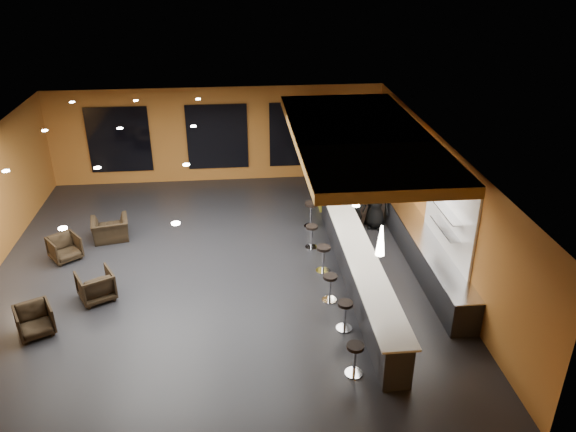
{
  "coord_description": "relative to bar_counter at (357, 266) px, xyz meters",
  "views": [
    {
      "loc": [
        0.65,
        -13.27,
        8.09
      ],
      "look_at": [
        2.0,
        0.5,
        1.3
      ],
      "focal_mm": 35.0,
      "sensor_mm": 36.0,
      "label": 1
    }
  ],
  "objects": [
    {
      "name": "window_center",
      "position": [
        -3.65,
        7.44,
        1.2
      ],
      "size": [
        2.2,
        0.06,
        2.4
      ],
      "primitive_type": "cube",
      "color": "black",
      "rests_on": "wall_back"
    },
    {
      "name": "wall_right",
      "position": [
        2.4,
        1.0,
        1.25
      ],
      "size": [
        0.1,
        13.0,
        3.5
      ],
      "primitive_type": "cube",
      "color": "#A66325",
      "rests_on": "floor"
    },
    {
      "name": "armchair_d",
      "position": [
        -6.84,
        3.06,
        -0.16
      ],
      "size": [
        1.22,
        1.12,
        0.68
      ],
      "primitive_type": "imported",
      "rotation": [
        0.0,
        0.0,
        3.35
      ],
      "color": "black",
      "rests_on": "floor"
    },
    {
      "name": "tile_backsplash",
      "position": [
        2.31,
        0.0,
        1.5
      ],
      "size": [
        0.06,
        3.2,
        2.4
      ],
      "primitive_type": "cube",
      "color": "white",
      "rests_on": "wall_right"
    },
    {
      "name": "pendant_2",
      "position": [
        0.0,
        3.0,
        1.85
      ],
      "size": [
        0.2,
        0.2,
        0.7
      ],
      "primitive_type": "cone",
      "color": "white",
      "rests_on": "wood_soffit"
    },
    {
      "name": "window_right",
      "position": [
        -0.65,
        7.44,
        1.2
      ],
      "size": [
        2.2,
        0.06,
        2.4
      ],
      "primitive_type": "cube",
      "color": "black",
      "rests_on": "wall_back"
    },
    {
      "name": "wood_soffit",
      "position": [
        0.35,
        2.0,
        2.86
      ],
      "size": [
        3.6,
        8.0,
        0.28
      ],
      "primitive_type": "cube",
      "color": "#AF7A33",
      "rests_on": "ceiling"
    },
    {
      "name": "bar_stool_4",
      "position": [
        -0.91,
        1.97,
        -0.04
      ],
      "size": [
        0.36,
        0.36,
        0.72
      ],
      "rotation": [
        0.0,
        0.0,
        -0.36
      ],
      "color": "silver",
      "rests_on": "floor"
    },
    {
      "name": "prep_counter",
      "position": [
        2.0,
        0.5,
        -0.07
      ],
      "size": [
        0.7,
        6.0,
        0.86
      ],
      "primitive_type": "cube",
      "color": "black",
      "rests_on": "floor"
    },
    {
      "name": "column",
      "position": [
        0.0,
        4.6,
        1.25
      ],
      "size": [
        0.6,
        0.6,
        3.5
      ],
      "primitive_type": "cube",
      "color": "#A79B25",
      "rests_on": "floor"
    },
    {
      "name": "staff_c",
      "position": [
        1.24,
        3.07,
        0.31
      ],
      "size": [
        0.92,
        0.76,
        1.63
      ],
      "primitive_type": "imported",
      "rotation": [
        0.0,
        0.0,
        -0.35
      ],
      "color": "black",
      "rests_on": "floor"
    },
    {
      "name": "bar_stool_1",
      "position": [
        -0.68,
        -1.91,
        -0.03
      ],
      "size": [
        0.37,
        0.37,
        0.74
      ],
      "rotation": [
        0.0,
        0.0,
        -0.01
      ],
      "color": "silver",
      "rests_on": "floor"
    },
    {
      "name": "pendant_0",
      "position": [
        0.0,
        -2.0,
        1.85
      ],
      "size": [
        0.2,
        0.2,
        0.7
      ],
      "primitive_type": "cone",
      "color": "white",
      "rests_on": "wood_soffit"
    },
    {
      "name": "bar_stool_2",
      "position": [
        -0.83,
        -0.74,
        -0.03
      ],
      "size": [
        0.37,
        0.37,
        0.73
      ],
      "rotation": [
        0.0,
        0.0,
        0.23
      ],
      "color": "silver",
      "rests_on": "floor"
    },
    {
      "name": "bar_top",
      "position": [
        0.0,
        0.0,
        0.52
      ],
      "size": [
        0.78,
        8.1,
        0.05
      ],
      "primitive_type": "cube",
      "color": "beige",
      "rests_on": "bar_counter"
    },
    {
      "name": "pendant_1",
      "position": [
        0.0,
        0.5,
        1.85
      ],
      "size": [
        0.2,
        0.2,
        0.7
      ],
      "primitive_type": "cone",
      "color": "white",
      "rests_on": "wood_soffit"
    },
    {
      "name": "wall_front",
      "position": [
        -3.65,
        -5.55,
        1.25
      ],
      "size": [
        12.0,
        0.1,
        3.5
      ],
      "primitive_type": "cube",
      "color": "#A66325",
      "rests_on": "floor"
    },
    {
      "name": "wall_back",
      "position": [
        -3.65,
        7.55,
        1.25
      ],
      "size": [
        12.0,
        0.1,
        3.5
      ],
      "primitive_type": "cube",
      "color": "#A66325",
      "rests_on": "floor"
    },
    {
      "name": "staff_b",
      "position": [
        1.3,
        3.28,
        0.26
      ],
      "size": [
        0.76,
        0.6,
        1.52
      ],
      "primitive_type": "imported",
      "rotation": [
        0.0,
        0.0,
        0.04
      ],
      "color": "black",
      "rests_on": "floor"
    },
    {
      "name": "armchair_c",
      "position": [
        -7.9,
        2.0,
        -0.15
      ],
      "size": [
        1.07,
        1.08,
        0.71
      ],
      "primitive_type": "imported",
      "rotation": [
        0.0,
        0.0,
        0.65
      ],
      "color": "black",
      "rests_on": "floor"
    },
    {
      "name": "ceiling",
      "position": [
        -3.65,
        1.0,
        3.05
      ],
      "size": [
        12.0,
        13.0,
        0.1
      ],
      "primitive_type": "cube",
      "color": "black"
    },
    {
      "name": "armchair_a",
      "position": [
        -7.72,
        -1.37,
        -0.15
      ],
      "size": [
        1.03,
        1.04,
        0.71
      ],
      "primitive_type": "imported",
      "rotation": [
        0.0,
        0.0,
        0.47
      ],
      "color": "black",
      "rests_on": "floor"
    },
    {
      "name": "bar_counter",
      "position": [
        0.0,
        0.0,
        0.0
      ],
      "size": [
        0.6,
        8.0,
        1.0
      ],
      "primitive_type": "cube",
      "color": "black",
      "rests_on": "floor"
    },
    {
      "name": "bar_stool_5",
      "position": [
        -0.75,
        3.31,
        0.04
      ],
      "size": [
        0.42,
        0.42,
        0.84
      ],
      "rotation": [
        0.0,
        0.0,
        0.41
      ],
      "color": "silver",
      "rests_on": "floor"
    },
    {
      "name": "armchair_b",
      "position": [
        -6.62,
        -0.09,
        -0.12
      ],
      "size": [
        1.11,
        1.12,
        0.76
      ],
      "primitive_type": "imported",
      "rotation": [
        0.0,
        0.0,
        3.62
      ],
      "color": "black",
      "rests_on": "floor"
    },
    {
      "name": "wall_shelf_upper",
      "position": [
        2.17,
        -0.2,
        1.55
      ],
      "size": [
        0.3,
        1.5,
        0.03
      ],
      "primitive_type": "cube",
      "color": "silver",
      "rests_on": "wall_right"
    },
    {
      "name": "floor",
      "position": [
        -3.65,
        1.0,
        -0.55
      ],
      "size": [
        12.0,
        13.0,
        0.1
      ],
      "primitive_type": "cube",
      "color": "black",
      "rests_on": "ground"
    },
    {
      "name": "window_left",
      "position": [
        -7.15,
        7.44,
        1.2
      ],
      "size": [
        2.2,
        0.06,
        2.4
      ],
      "primitive_type": "cube",
      "color": "black",
      "rests_on": "wall_back"
    },
    {
      "name": "bar_stool_0",
      "position": [
        -0.76,
        -3.42,
        -0.02
      ],
      "size": [
        0.38,
        0.38,
        0.75
      ],
      "rotation": [
        0.0,
        0.0,
        -0.05
      ],
      "color": "silver",
      "rests_on": "floor"
    },
    {
      "name": "staff_a",
      "position": [
        0.53,
        2.78,
        0.26
      ],
      "size": [
        0.64,
        0.52,
        1.52
      ],
      "primitive_type": "imported",
      "rotation": [
        0.0,
        0.0,
        0.31
      ],
      "color": "black",
      "rests_on": "floor"
    },
    {
      "name": "prep_top",
      "position": [
        2.0,
        0.5,
        0.39
      ],
      "size": [
        0.72,
        6.0,
        0.03
      ],
      "primitive_type": "cube",
      "color": "silver",
      "rests_on": "prep_counter"
    },
    {
      "name": "wall_shelf_lower",
      "position": [
        2.17,
        -0.2,
        1.1
      ],
      "size": [
        0.3,
        1.5,
        0.03
      ],
      "primitive_type": "cube",
      "color": "silver",
      "rests_on": "wall_right"
    },
    {
      "name": "bar_stool_3",
      "position": [
        -0.78,
        0.64,
        -0.01
      ],
      "size": [
        0.39,
        0.39,
        0.77
      ],
      "rotation": [
        0.0,
        0.0,
        -0.31
      ],
      "color": "silver",
      "rests_on": "floor"
    }
  ]
}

